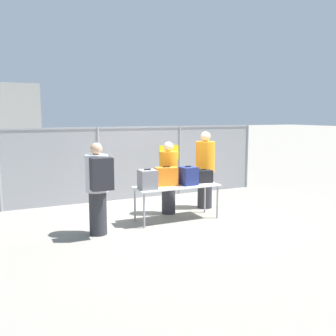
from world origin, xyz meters
name	(u,v)px	position (x,y,z in m)	size (l,w,h in m)	color
ground_plane	(177,217)	(0.00, 0.00, 0.00)	(120.00, 120.00, 0.00)	gray
fence_section	(141,160)	(0.01, 2.19, 1.03)	(7.13, 0.07, 1.95)	gray
inspection_table	(177,188)	(-0.11, -0.19, 0.69)	(1.85, 0.65, 0.75)	silver
suitcase_grey	(148,180)	(-0.81, -0.27, 0.95)	(0.36, 0.37, 0.42)	slate
suitcase_orange	(166,177)	(-0.31, -0.11, 0.95)	(0.50, 0.31, 0.42)	orange
suitcase_navy	(188,176)	(0.16, -0.20, 0.95)	(0.35, 0.38, 0.41)	navy
suitcase_black	(203,176)	(0.58, -0.11, 0.89)	(0.44, 0.28, 0.30)	black
traveler_hooded	(98,185)	(-1.90, -0.51, 0.96)	(0.43, 0.67, 1.75)	#2D2D33
security_worker_near	(169,177)	(-0.04, 0.35, 0.85)	(0.41, 0.41, 1.65)	#2D2D33
security_worker_far	(205,169)	(0.99, 0.47, 0.96)	(0.46, 0.46, 1.86)	#2D2D33
utility_trailer	(183,167)	(2.49, 4.52, 0.39)	(3.89, 1.96, 0.67)	white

